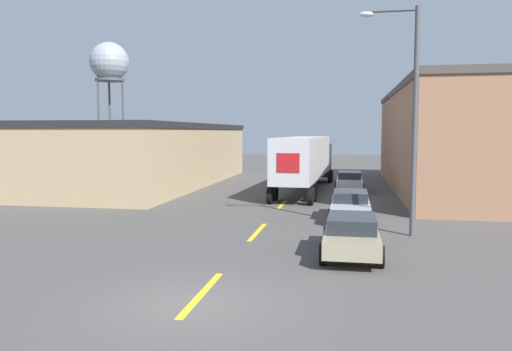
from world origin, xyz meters
The scene contains 10 objects.
ground_plane centered at (0.00, 0.00, 0.00)m, with size 160.00×160.00×0.00m, color #4C4947.
road_centerline centered at (0.00, 8.97, 0.00)m, with size 0.20×19.95×0.01m.
warehouse_left centered at (-13.90, 26.18, 2.41)m, with size 14.15×24.99×4.82m.
warehouse_right centered at (11.20, 26.34, 3.64)m, with size 8.75×26.16×7.28m.
semi_truck centered at (0.80, 23.97, 2.31)m, with size 3.37×15.95×3.83m.
parked_car_right_near centered at (3.84, 5.59, 0.75)m, with size 1.99×4.52×1.39m.
parked_car_right_mid centered at (3.84, 12.71, 0.75)m, with size 1.99×4.52×1.39m.
parked_car_right_far centered at (3.84, 24.39, 0.75)m, with size 1.99×4.52×1.39m.
water_tower centered at (-26.36, 48.67, 12.84)m, with size 4.93×4.93×15.53m.
street_lamp centered at (6.03, 9.30, 5.17)m, with size 2.34×0.32×9.07m.
Camera 1 is at (3.67, -11.33, 4.20)m, focal length 35.00 mm.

